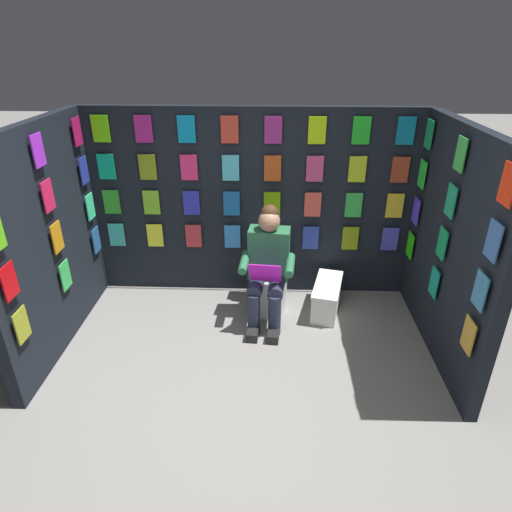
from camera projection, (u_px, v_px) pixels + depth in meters
The scene contains 7 objects.
ground_plane at pixel (241, 415), 3.40m from camera, with size 30.00×30.00×0.00m, color gray.
display_wall_back at pixel (252, 204), 4.71m from camera, with size 3.48×0.14×2.01m.
display_wall_left at pixel (451, 247), 3.75m from camera, with size 0.14×1.91×2.01m.
display_wall_right at pixel (48, 241), 3.87m from camera, with size 0.14×1.91×2.01m.
toilet at pixel (269, 279), 4.65m from camera, with size 0.43×0.57×0.77m.
person_reading at pixel (268, 266), 4.32m from camera, with size 0.55×0.71×1.19m.
comic_longbox_near at pixel (327, 297), 4.63m from camera, with size 0.39×0.67×0.33m.
Camera 1 is at (-0.21, 2.49, 2.62)m, focal length 31.10 mm.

